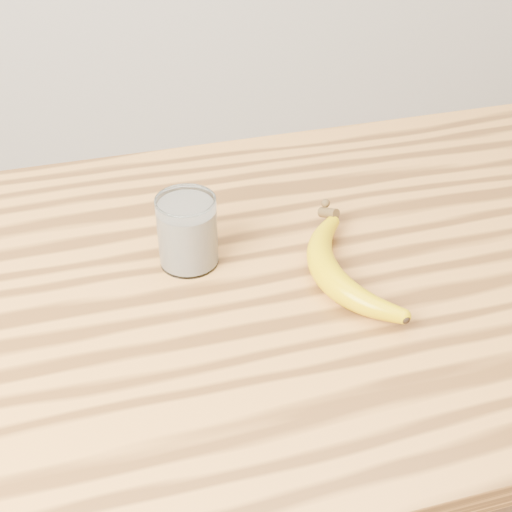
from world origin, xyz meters
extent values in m
cube|color=#B67533|center=(0.00, 0.00, 0.88)|extent=(1.20, 0.80, 0.04)
cylinder|color=brown|center=(-0.54, 0.34, 0.43)|extent=(0.06, 0.06, 0.86)
cylinder|color=brown|center=(0.54, 0.34, 0.43)|extent=(0.06, 0.06, 0.86)
cylinder|color=white|center=(-0.23, 0.06, 0.95)|extent=(0.08, 0.08, 0.11)
torus|color=white|center=(-0.23, 0.06, 1.00)|extent=(0.08, 0.08, 0.00)
cylinder|color=silver|center=(-0.23, 0.06, 0.95)|extent=(0.08, 0.08, 0.08)
camera|label=1|loc=(-0.36, -0.75, 1.52)|focal=50.00mm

